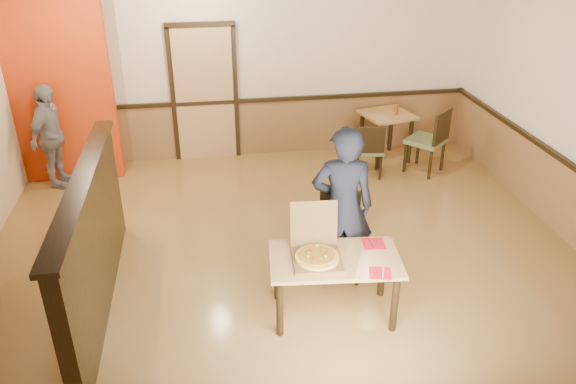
{
  "coord_description": "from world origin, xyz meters",
  "views": [
    {
      "loc": [
        -0.85,
        -5.12,
        3.69
      ],
      "look_at": [
        -0.03,
        0.0,
        1.03
      ],
      "focal_mm": 35.0,
      "sensor_mm": 36.0,
      "label": 1
    }
  ],
  "objects_px": {
    "side_chair_left": "(369,148)",
    "side_chair_right": "(431,139)",
    "main_table": "(335,267)",
    "diner_chair": "(340,231)",
    "pizza_box": "(316,253)",
    "diner": "(342,207)",
    "side_table": "(386,124)",
    "passerby": "(51,137)",
    "condiment": "(396,110)"
  },
  "relations": [
    {
      "from": "diner_chair",
      "to": "side_chair_left",
      "type": "distance_m",
      "value": 2.55
    },
    {
      "from": "side_chair_right",
      "to": "side_table",
      "type": "bearing_deg",
      "value": -92.35
    },
    {
      "from": "diner_chair",
      "to": "diner",
      "type": "bearing_deg",
      "value": -86.79
    },
    {
      "from": "main_table",
      "to": "side_chair_left",
      "type": "distance_m",
      "value": 3.3
    },
    {
      "from": "pizza_box",
      "to": "passerby",
      "type": "bearing_deg",
      "value": 135.93
    },
    {
      "from": "main_table",
      "to": "diner_chair",
      "type": "relative_size",
      "value": 1.4
    },
    {
      "from": "diner_chair",
      "to": "condiment",
      "type": "xyz_separation_m",
      "value": [
        1.6,
        2.89,
        0.33
      ]
    },
    {
      "from": "passerby",
      "to": "pizza_box",
      "type": "xyz_separation_m",
      "value": [
        3.12,
        -3.48,
        -0.03
      ]
    },
    {
      "from": "passerby",
      "to": "pizza_box",
      "type": "distance_m",
      "value": 4.68
    },
    {
      "from": "diner_chair",
      "to": "condiment",
      "type": "bearing_deg",
      "value": 72.57
    },
    {
      "from": "main_table",
      "to": "diner_chair",
      "type": "height_order",
      "value": "diner_chair"
    },
    {
      "from": "diner",
      "to": "diner_chair",
      "type": "bearing_deg",
      "value": -90.92
    },
    {
      "from": "diner_chair",
      "to": "side_chair_right",
      "type": "bearing_deg",
      "value": 61.29
    },
    {
      "from": "side_table",
      "to": "diner",
      "type": "bearing_deg",
      "value": -115.9
    },
    {
      "from": "side_chair_left",
      "to": "diner_chair",
      "type": "bearing_deg",
      "value": 74.01
    },
    {
      "from": "pizza_box",
      "to": "side_chair_left",
      "type": "bearing_deg",
      "value": 68.8
    },
    {
      "from": "side_table",
      "to": "condiment",
      "type": "relative_size",
      "value": 5.64
    },
    {
      "from": "side_chair_left",
      "to": "passerby",
      "type": "xyz_separation_m",
      "value": [
        -4.56,
        0.44,
        0.3
      ]
    },
    {
      "from": "diner_chair",
      "to": "main_table",
      "type": "bearing_deg",
      "value": -95.95
    },
    {
      "from": "passerby",
      "to": "condiment",
      "type": "bearing_deg",
      "value": -70.14
    },
    {
      "from": "passerby",
      "to": "condiment",
      "type": "height_order",
      "value": "passerby"
    },
    {
      "from": "side_table",
      "to": "condiment",
      "type": "distance_m",
      "value": 0.29
    },
    {
      "from": "side_table",
      "to": "pizza_box",
      "type": "xyz_separation_m",
      "value": [
        -1.89,
        -3.65,
        0.14
      ]
    },
    {
      "from": "side_chair_right",
      "to": "pizza_box",
      "type": "xyz_separation_m",
      "value": [
        -2.39,
        -3.05,
        0.18
      ]
    },
    {
      "from": "side_chair_left",
      "to": "side_table",
      "type": "height_order",
      "value": "side_chair_left"
    },
    {
      "from": "passerby",
      "to": "diner",
      "type": "bearing_deg",
      "value": -111.19
    },
    {
      "from": "side_chair_right",
      "to": "pizza_box",
      "type": "relative_size",
      "value": 1.78
    },
    {
      "from": "passerby",
      "to": "side_chair_right",
      "type": "bearing_deg",
      "value": -75.93
    },
    {
      "from": "main_table",
      "to": "side_table",
      "type": "relative_size",
      "value": 1.51
    },
    {
      "from": "diner",
      "to": "pizza_box",
      "type": "xyz_separation_m",
      "value": [
        -0.39,
        -0.56,
        -0.16
      ]
    },
    {
      "from": "pizza_box",
      "to": "diner_chair",
      "type": "bearing_deg",
      "value": 63.94
    },
    {
      "from": "pizza_box",
      "to": "condiment",
      "type": "xyz_separation_m",
      "value": [
        2.01,
        3.59,
        0.12
      ]
    },
    {
      "from": "diner",
      "to": "condiment",
      "type": "relative_size",
      "value": 11.54
    },
    {
      "from": "passerby",
      "to": "condiment",
      "type": "relative_size",
      "value": 9.82
    },
    {
      "from": "diner_chair",
      "to": "side_table",
      "type": "distance_m",
      "value": 3.3
    },
    {
      "from": "diner",
      "to": "condiment",
      "type": "height_order",
      "value": "diner"
    },
    {
      "from": "side_chair_right",
      "to": "passerby",
      "type": "height_order",
      "value": "passerby"
    },
    {
      "from": "side_chair_right",
      "to": "side_table",
      "type": "relative_size",
      "value": 1.17
    },
    {
      "from": "side_chair_right",
      "to": "passerby",
      "type": "bearing_deg",
      "value": -46.4
    },
    {
      "from": "side_chair_left",
      "to": "side_chair_right",
      "type": "bearing_deg",
      "value": -171.98
    },
    {
      "from": "diner_chair",
      "to": "side_chair_left",
      "type": "relative_size",
      "value": 1.11
    },
    {
      "from": "side_chair_left",
      "to": "passerby",
      "type": "distance_m",
      "value": 4.59
    },
    {
      "from": "side_table",
      "to": "passerby",
      "type": "bearing_deg",
      "value": -178.04
    },
    {
      "from": "side_chair_right",
      "to": "pizza_box",
      "type": "bearing_deg",
      "value": 9.98
    },
    {
      "from": "diner_chair",
      "to": "diner",
      "type": "distance_m",
      "value": 0.41
    },
    {
      "from": "side_chair_left",
      "to": "passerby",
      "type": "relative_size",
      "value": 0.56
    },
    {
      "from": "main_table",
      "to": "pizza_box",
      "type": "height_order",
      "value": "pizza_box"
    },
    {
      "from": "side_chair_right",
      "to": "condiment",
      "type": "bearing_deg",
      "value": -97.15
    },
    {
      "from": "side_table",
      "to": "main_table",
      "type": "bearing_deg",
      "value": -114.97
    },
    {
      "from": "condiment",
      "to": "side_table",
      "type": "bearing_deg",
      "value": 154.48
    }
  ]
}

